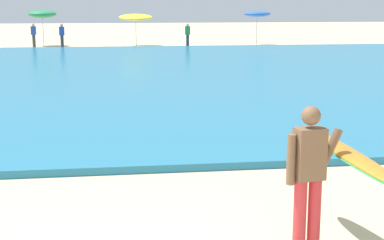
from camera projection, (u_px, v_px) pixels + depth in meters
name	position (u px, v px, depth m)	size (l,w,h in m)	color
sea	(112.00, 74.00, 23.46)	(120.00, 28.00, 0.14)	teal
surfer_with_board	(328.00, 165.00, 6.73)	(1.14, 2.33, 1.73)	red
beach_umbrella_1	(42.00, 14.00, 38.98)	(1.85, 1.86, 2.40)	beige
beach_umbrella_2	(136.00, 17.00, 38.95)	(2.25, 2.28, 2.20)	beige
beach_umbrella_3	(257.00, 14.00, 39.76)	(1.81, 1.81, 2.32)	beige
beachgoer_near_row_left	(188.00, 35.00, 37.72)	(0.32, 0.20, 1.58)	#383842
beachgoer_near_row_mid	(34.00, 35.00, 37.54)	(0.32, 0.20, 1.58)	#383842
beachgoer_near_row_right	(62.00, 35.00, 36.85)	(0.32, 0.20, 1.58)	#383842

